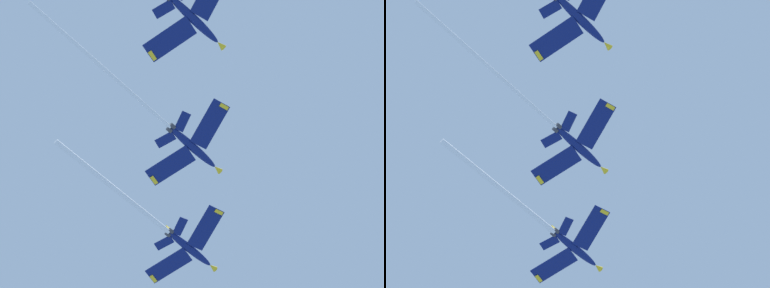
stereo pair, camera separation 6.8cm
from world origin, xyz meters
TOP-DOWN VIEW (x-y plane):
  - jet_lead at (-14.85, -16.14)m, footprint 32.85×28.23m
  - jet_second at (4.49, -11.17)m, footprint 35.34×30.29m

SIDE VIEW (x-z plane):
  - jet_second at x=4.49m, z-range 102.87..118.15m
  - jet_lead at x=-14.85m, z-range 109.07..122.74m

